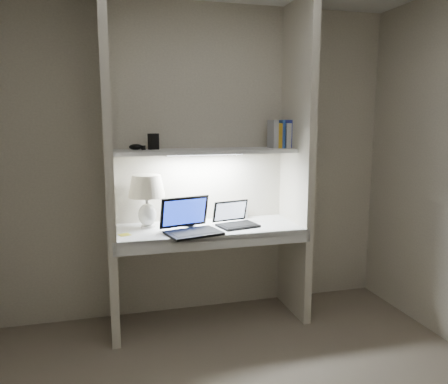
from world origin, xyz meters
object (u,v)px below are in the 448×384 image
object	(u,v)px
laptop_main	(190,225)
book_row	(282,135)
table_lamp	(147,192)
speaker	(241,211)
laptop_netbook	(235,220)

from	to	relation	value
laptop_main	book_row	xyz separation A→B (m)	(0.82, 0.24, 0.64)
table_lamp	speaker	world-z (taller)	table_lamp
speaker	table_lamp	bearing A→B (deg)	-178.81
table_lamp	book_row	distance (m)	1.19
laptop_netbook	book_row	world-z (taller)	book_row
laptop_netbook	speaker	size ratio (longest dim) A/B	2.58
laptop_netbook	speaker	distance (m)	0.25
table_lamp	speaker	size ratio (longest dim) A/B	3.07
laptop_netbook	book_row	distance (m)	0.80
laptop_netbook	book_row	xyz separation A→B (m)	(0.44, 0.12, 0.66)
laptop_netbook	book_row	bearing A→B (deg)	3.22
table_lamp	laptop_main	distance (m)	0.43
table_lamp	laptop_netbook	world-z (taller)	table_lamp
laptop_main	laptop_netbook	size ratio (longest dim) A/B	1.30
laptop_main	book_row	world-z (taller)	book_row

